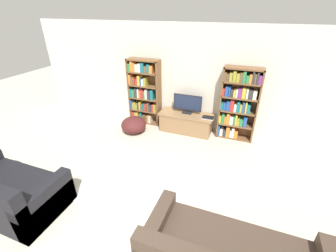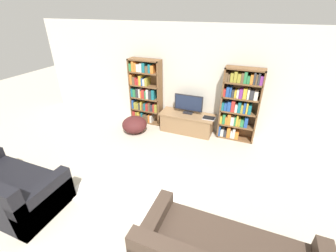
# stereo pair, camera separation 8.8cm
# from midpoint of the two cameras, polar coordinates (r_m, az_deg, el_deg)

# --- Properties ---
(wall_back) EXTENTS (8.80, 0.06, 2.60)m
(wall_back) POSITION_cam_midpoint_polar(r_m,az_deg,el_deg) (5.75, 5.75, 11.77)
(wall_back) COLOR silver
(wall_back) RESTS_ON ground_plane
(bookshelf_left) EXTENTS (0.86, 0.30, 1.74)m
(bookshelf_left) POSITION_cam_midpoint_polar(r_m,az_deg,el_deg) (6.14, -5.44, 8.50)
(bookshelf_left) COLOR brown
(bookshelf_left) RESTS_ON ground_plane
(bookshelf_right) EXTENTS (0.86, 0.30, 1.74)m
(bookshelf_right) POSITION_cam_midpoint_polar(r_m,az_deg,el_deg) (5.51, 18.00, 5.30)
(bookshelf_right) COLOR brown
(bookshelf_right) RESTS_ON ground_plane
(tv_stand) EXTENTS (1.38, 0.54, 0.49)m
(tv_stand) POSITION_cam_midpoint_polar(r_m,az_deg,el_deg) (5.82, 5.25, 0.84)
(tv_stand) COLOR #8E6B47
(tv_stand) RESTS_ON ground_plane
(television) EXTENTS (0.72, 0.16, 0.49)m
(television) POSITION_cam_midpoint_polar(r_m,az_deg,el_deg) (5.67, 5.66, 5.64)
(television) COLOR black
(television) RESTS_ON tv_stand
(laptop) EXTENTS (0.30, 0.21, 0.03)m
(laptop) POSITION_cam_midpoint_polar(r_m,az_deg,el_deg) (5.55, 10.79, 1.97)
(laptop) COLOR #B7B7BC
(laptop) RESTS_ON tv_stand
(area_rug) EXTENTS (1.93, 1.48, 0.02)m
(area_rug) POSITION_cam_midpoint_polar(r_m,az_deg,el_deg) (4.32, -7.74, -14.38)
(area_rug) COLOR white
(area_rug) RESTS_ON ground_plane
(couch_left_sectional) EXTENTS (1.75, 0.97, 0.86)m
(couch_left_sectional) POSITION_cam_midpoint_polar(r_m,az_deg,el_deg) (4.54, -35.29, -13.18)
(couch_left_sectional) COLOR black
(couch_left_sectional) RESTS_ON ground_plane
(beanbag_ottoman) EXTENTS (0.63, 0.63, 0.42)m
(beanbag_ottoman) POSITION_cam_midpoint_polar(r_m,az_deg,el_deg) (5.85, -8.07, 0.37)
(beanbag_ottoman) COLOR #4C1E1E
(beanbag_ottoman) RESTS_ON ground_plane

